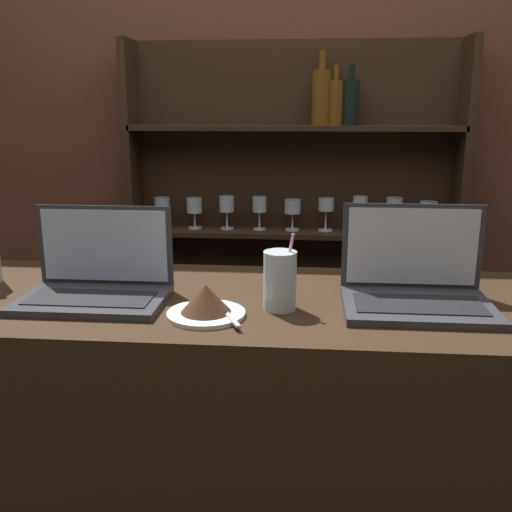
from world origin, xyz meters
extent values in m
cube|color=black|center=(0.00, 0.29, 0.48)|extent=(2.04, 0.59, 0.97)
cube|color=brown|center=(0.00, 1.38, 1.35)|extent=(7.00, 0.06, 2.70)
cube|color=#332114|center=(-0.58, 1.26, 0.84)|extent=(0.03, 0.18, 1.68)
cube|color=#332114|center=(0.73, 1.26, 0.84)|extent=(0.03, 0.18, 1.68)
cube|color=#332114|center=(0.07, 1.35, 0.84)|extent=(1.34, 0.02, 1.68)
cube|color=#332114|center=(0.07, 1.26, 0.51)|extent=(1.30, 0.18, 0.02)
cube|color=#332114|center=(0.07, 1.26, 0.93)|extent=(1.30, 0.18, 0.02)
cube|color=#332114|center=(0.07, 1.26, 1.35)|extent=(1.30, 0.18, 0.02)
cylinder|color=silver|center=(-0.47, 1.26, 0.94)|extent=(0.06, 0.06, 0.01)
cylinder|color=silver|center=(-0.47, 1.26, 0.98)|extent=(0.01, 0.01, 0.07)
cylinder|color=silver|center=(-0.47, 1.26, 1.04)|extent=(0.06, 0.06, 0.06)
cylinder|color=silver|center=(-0.33, 1.26, 0.94)|extent=(0.06, 0.06, 0.01)
cylinder|color=silver|center=(-0.33, 1.26, 0.97)|extent=(0.01, 0.01, 0.06)
cylinder|color=silver|center=(-0.33, 1.26, 1.03)|extent=(0.06, 0.06, 0.06)
cylinder|color=silver|center=(-0.20, 1.26, 0.94)|extent=(0.06, 0.06, 0.01)
cylinder|color=silver|center=(-0.20, 1.26, 0.98)|extent=(0.01, 0.01, 0.07)
cylinder|color=silver|center=(-0.20, 1.26, 1.04)|extent=(0.06, 0.06, 0.06)
cylinder|color=silver|center=(-0.06, 1.26, 0.94)|extent=(0.05, 0.05, 0.01)
cylinder|color=silver|center=(-0.06, 1.26, 0.98)|extent=(0.01, 0.01, 0.07)
cylinder|color=silver|center=(-0.06, 1.26, 1.04)|extent=(0.06, 0.06, 0.06)
cylinder|color=silver|center=(0.07, 1.26, 0.94)|extent=(0.06, 0.06, 0.01)
cylinder|color=silver|center=(0.07, 1.26, 0.97)|extent=(0.01, 0.01, 0.06)
cylinder|color=silver|center=(0.07, 1.26, 1.04)|extent=(0.07, 0.07, 0.06)
cylinder|color=silver|center=(0.21, 1.26, 0.94)|extent=(0.06, 0.06, 0.01)
cylinder|color=silver|center=(0.21, 1.26, 0.98)|extent=(0.01, 0.01, 0.08)
cylinder|color=silver|center=(0.21, 1.26, 1.05)|extent=(0.06, 0.06, 0.05)
cylinder|color=silver|center=(0.34, 1.26, 0.94)|extent=(0.05, 0.05, 0.01)
cylinder|color=silver|center=(0.34, 1.26, 0.98)|extent=(0.01, 0.01, 0.07)
cylinder|color=silver|center=(0.34, 1.26, 1.05)|extent=(0.06, 0.06, 0.07)
cylinder|color=silver|center=(0.48, 1.26, 0.94)|extent=(0.06, 0.06, 0.01)
cylinder|color=silver|center=(0.48, 1.26, 0.98)|extent=(0.01, 0.01, 0.07)
cylinder|color=silver|center=(0.48, 1.26, 1.04)|extent=(0.06, 0.06, 0.07)
cylinder|color=silver|center=(0.61, 1.26, 0.94)|extent=(0.06, 0.06, 0.01)
cylinder|color=silver|center=(0.61, 1.26, 0.97)|extent=(0.01, 0.01, 0.06)
cylinder|color=silver|center=(0.61, 1.26, 1.03)|extent=(0.07, 0.07, 0.06)
cylinder|color=black|center=(0.29, 1.26, 1.44)|extent=(0.06, 0.06, 0.17)
cylinder|color=black|center=(0.29, 1.26, 1.55)|extent=(0.02, 0.02, 0.06)
cylinder|color=brown|center=(0.18, 1.26, 1.46)|extent=(0.07, 0.07, 0.21)
cylinder|color=brown|center=(0.18, 1.26, 1.60)|extent=(0.03, 0.03, 0.07)
cylinder|color=brown|center=(0.23, 1.26, 1.44)|extent=(0.06, 0.06, 0.17)
cylinder|color=brown|center=(0.23, 1.26, 1.55)|extent=(0.02, 0.02, 0.06)
cube|color=#333338|center=(-0.38, 0.22, 0.98)|extent=(0.35, 0.22, 0.02)
cube|color=black|center=(-0.38, 0.20, 0.99)|extent=(0.29, 0.12, 0.00)
cube|color=#333338|center=(-0.38, 0.32, 1.09)|extent=(0.35, 0.00, 0.20)
cube|color=silver|center=(-0.38, 0.32, 1.09)|extent=(0.32, 0.01, 0.18)
cube|color=#333338|center=(0.39, 0.24, 0.98)|extent=(0.34, 0.24, 0.02)
cube|color=black|center=(0.39, 0.23, 0.99)|extent=(0.29, 0.13, 0.00)
cube|color=#333338|center=(0.39, 0.36, 1.09)|extent=(0.34, 0.00, 0.21)
cube|color=silver|center=(0.39, 0.36, 1.09)|extent=(0.31, 0.01, 0.19)
cylinder|color=white|center=(-0.09, 0.16, 0.97)|extent=(0.18, 0.18, 0.01)
cone|color=#422616|center=(-0.09, 0.16, 1.01)|extent=(0.11, 0.11, 0.06)
cube|color=#B7B7BC|center=(-0.04, 0.15, 0.98)|extent=(0.08, 0.16, 0.00)
cylinder|color=silver|center=(0.07, 0.22, 1.04)|extent=(0.08, 0.08, 0.14)
cylinder|color=#EA9EC6|center=(0.08, 0.22, 1.06)|extent=(0.04, 0.01, 0.18)
camera|label=1|loc=(0.13, -1.03, 1.42)|focal=40.00mm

